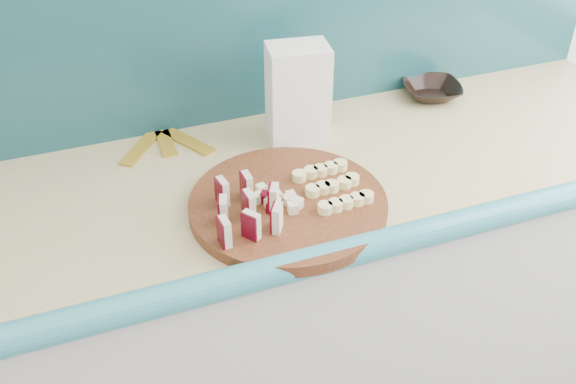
{
  "coord_description": "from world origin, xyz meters",
  "views": [
    {
      "loc": [
        -0.24,
        0.37,
        1.73
      ],
      "look_at": [
        0.14,
        1.37,
        0.96
      ],
      "focal_mm": 40.0,
      "sensor_mm": 36.0,
      "label": 1
    }
  ],
  "objects": [
    {
      "name": "banana_peel",
      "position": [
        -0.05,
        1.72,
        0.91
      ],
      "size": [
        0.23,
        0.19,
        0.01
      ],
      "rotation": [
        0.0,
        0.0,
        -0.2
      ],
      "color": "gold",
      "rests_on": "kitchen_counter"
    },
    {
      "name": "apple_chunks",
      "position": [
        0.11,
        1.37,
        0.95
      ],
      "size": [
        0.07,
        0.06,
        0.02
      ],
      "color": "beige",
      "rests_on": "cutting_board"
    },
    {
      "name": "apple_wedges",
      "position": [
        0.04,
        1.34,
        0.96
      ],
      "size": [
        0.14,
        0.16,
        0.06
      ],
      "color": "beige",
      "rests_on": "cutting_board"
    },
    {
      "name": "banana_slices",
      "position": [
        0.24,
        1.37,
        0.95
      ],
      "size": [
        0.13,
        0.16,
        0.02
      ],
      "color": "#F5E996",
      "rests_on": "cutting_board"
    },
    {
      "name": "cutting_board",
      "position": [
        0.14,
        1.37,
        0.92
      ],
      "size": [
        0.43,
        0.43,
        0.03
      ],
      "primitive_type": "cylinder",
      "rotation": [
        0.0,
        0.0,
        0.03
      ],
      "color": "#3F1E0D",
      "rests_on": "kitchen_counter"
    },
    {
      "name": "flour_bag",
      "position": [
        0.26,
        1.63,
        1.03
      ],
      "size": [
        0.15,
        0.12,
        0.24
      ],
      "primitive_type": "cube",
      "rotation": [
        0.0,
        0.0,
        -0.14
      ],
      "color": "white",
      "rests_on": "kitchen_counter"
    },
    {
      "name": "brown_bowl",
      "position": [
        0.68,
        1.71,
        0.93
      ],
      "size": [
        0.19,
        0.19,
        0.04
      ],
      "primitive_type": "imported",
      "rotation": [
        0.0,
        0.0,
        -0.27
      ],
      "color": "black",
      "rests_on": "kitchen_counter"
    },
    {
      "name": "backsplash",
      "position": [
        0.1,
        1.79,
        1.16
      ],
      "size": [
        2.2,
        0.02,
        0.5
      ],
      "primitive_type": "cube",
      "color": "teal",
      "rests_on": "kitchen_counter"
    },
    {
      "name": "kitchen_counter",
      "position": [
        0.1,
        1.5,
        0.46
      ],
      "size": [
        2.2,
        0.63,
        0.91
      ],
      "color": "silver",
      "rests_on": "ground"
    }
  ]
}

